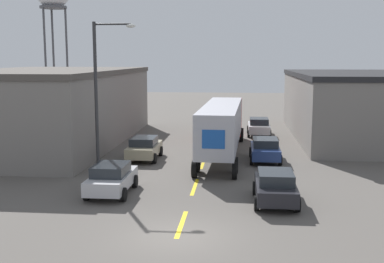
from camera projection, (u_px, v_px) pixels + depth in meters
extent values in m
plane|color=#56514C|center=(177.00, 236.00, 18.82)|extent=(160.00, 160.00, 0.00)
cube|color=yellow|center=(182.00, 224.00, 20.23)|extent=(0.20, 3.37, 0.01)
cube|color=yellow|center=(195.00, 187.00, 26.07)|extent=(0.20, 3.37, 0.01)
cube|color=yellow|center=(203.00, 163.00, 31.90)|extent=(0.20, 3.37, 0.01)
cube|color=slate|center=(46.00, 109.00, 39.53)|extent=(12.43, 22.99, 5.62)
cube|color=#4C4742|center=(45.00, 72.00, 39.08)|extent=(12.63, 23.19, 0.40)
cube|color=slate|center=(356.00, 107.00, 42.15)|extent=(10.58, 20.80, 5.31)
cube|color=#232326|center=(358.00, 75.00, 41.72)|extent=(10.78, 21.00, 0.40)
cube|color=#B21919|center=(228.00, 117.00, 40.77)|extent=(2.31, 2.87, 2.99)
cube|color=#A8A8B2|center=(221.00, 124.00, 32.91)|extent=(2.75, 12.58, 2.67)
cube|color=#194CA3|center=(213.00, 139.00, 26.77)|extent=(1.29, 0.07, 1.07)
cylinder|color=black|center=(242.00, 134.00, 41.19)|extent=(0.31, 1.01, 1.00)
cylinder|color=black|center=(215.00, 133.00, 41.49)|extent=(0.31, 1.01, 1.00)
cylinder|color=black|center=(241.00, 136.00, 40.09)|extent=(0.31, 1.01, 1.00)
cylinder|color=black|center=(213.00, 135.00, 40.40)|extent=(0.31, 1.01, 1.00)
cylinder|color=black|center=(236.00, 165.00, 29.08)|extent=(0.31, 1.01, 1.00)
cylinder|color=black|center=(197.00, 164.00, 29.38)|extent=(0.31, 1.01, 1.00)
cylinder|color=black|center=(235.00, 171.00, 27.71)|extent=(0.31, 1.01, 1.00)
cylinder|color=black|center=(194.00, 169.00, 28.01)|extent=(0.31, 1.01, 1.00)
cube|color=black|center=(275.00, 189.00, 23.10)|extent=(1.85, 4.15, 0.69)
cube|color=#23282D|center=(276.00, 177.00, 22.88)|extent=(1.63, 2.16, 0.54)
cylinder|color=black|center=(292.00, 189.00, 24.32)|extent=(0.22, 0.69, 0.69)
cylinder|color=black|center=(255.00, 188.00, 24.50)|extent=(0.22, 0.69, 0.69)
cylinder|color=black|center=(298.00, 204.00, 21.79)|extent=(0.22, 0.69, 0.69)
cylinder|color=black|center=(257.00, 203.00, 21.97)|extent=(0.22, 0.69, 0.69)
cube|color=tan|center=(144.00, 149.00, 33.10)|extent=(1.85, 4.15, 0.69)
cube|color=#23282D|center=(144.00, 141.00, 32.88)|extent=(1.63, 2.16, 0.54)
cylinder|color=black|center=(161.00, 151.00, 34.32)|extent=(0.22, 0.69, 0.69)
cylinder|color=black|center=(135.00, 151.00, 34.50)|extent=(0.22, 0.69, 0.69)
cylinder|color=black|center=(154.00, 158.00, 31.79)|extent=(0.22, 0.69, 0.69)
cylinder|color=black|center=(127.00, 158.00, 31.97)|extent=(0.22, 0.69, 0.69)
cube|color=#B2B2B7|center=(112.00, 181.00, 24.68)|extent=(1.85, 4.15, 0.69)
cube|color=#23282D|center=(111.00, 169.00, 24.46)|extent=(1.63, 2.16, 0.54)
cylinder|color=black|center=(135.00, 181.00, 25.90)|extent=(0.22, 0.69, 0.69)
cylinder|color=black|center=(101.00, 180.00, 26.08)|extent=(0.22, 0.69, 0.69)
cylinder|color=black|center=(124.00, 195.00, 23.37)|extent=(0.22, 0.69, 0.69)
cylinder|color=black|center=(86.00, 193.00, 23.55)|extent=(0.22, 0.69, 0.69)
cube|color=silver|center=(259.00, 128.00, 43.48)|extent=(1.85, 4.15, 0.69)
cube|color=#23282D|center=(259.00, 121.00, 43.27)|extent=(1.63, 2.16, 0.54)
cylinder|color=black|center=(268.00, 129.00, 44.71)|extent=(0.22, 0.69, 0.69)
cylinder|color=black|center=(248.00, 129.00, 44.89)|extent=(0.22, 0.69, 0.69)
cylinder|color=black|center=(270.00, 134.00, 42.18)|extent=(0.22, 0.69, 0.69)
cylinder|color=black|center=(249.00, 133.00, 42.36)|extent=(0.22, 0.69, 0.69)
cube|color=navy|center=(265.00, 151.00, 32.55)|extent=(1.85, 4.15, 0.69)
cube|color=#23282D|center=(265.00, 142.00, 32.34)|extent=(1.63, 2.16, 0.54)
cylinder|color=black|center=(277.00, 153.00, 33.78)|extent=(0.22, 0.69, 0.69)
cylinder|color=black|center=(251.00, 152.00, 33.96)|extent=(0.22, 0.69, 0.69)
cylinder|color=black|center=(280.00, 160.00, 31.25)|extent=(0.22, 0.69, 0.69)
cylinder|color=black|center=(252.00, 160.00, 31.43)|extent=(0.22, 0.69, 0.69)
cylinder|color=#47474C|center=(67.00, 58.00, 64.19)|extent=(0.28, 0.28, 13.75)
cylinder|color=#47474C|center=(54.00, 58.00, 65.81)|extent=(0.28, 0.28, 13.75)
cylinder|color=#47474C|center=(45.00, 58.00, 63.06)|extent=(0.28, 0.28, 13.75)
cylinder|color=#4C4C51|center=(53.00, 7.00, 63.35)|extent=(3.51, 3.51, 0.30)
cylinder|color=#2D2D30|center=(96.00, 100.00, 28.31)|extent=(0.20, 0.20, 8.99)
cylinder|color=#2D2D30|center=(112.00, 24.00, 27.55)|extent=(2.15, 0.11, 0.11)
ellipsoid|color=silver|center=(131.00, 26.00, 27.46)|extent=(0.56, 0.32, 0.22)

